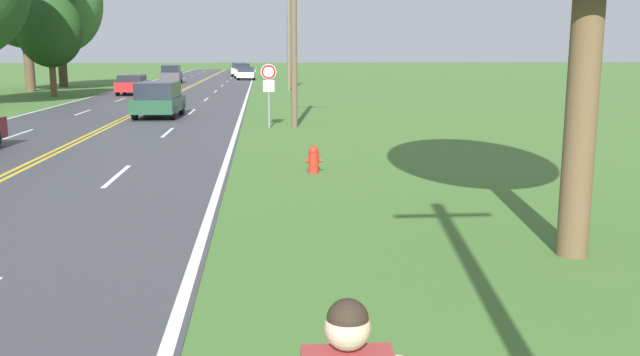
# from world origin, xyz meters

# --- Properties ---
(fire_hydrant) EXTENTS (0.41, 0.25, 0.68)m
(fire_hydrant) POSITION_xyz_m (7.41, 16.53, 0.35)
(fire_hydrant) COLOR red
(fire_hydrant) RESTS_ON ground
(traffic_sign) EXTENTS (0.60, 0.10, 2.49)m
(traffic_sign) POSITION_xyz_m (6.44, 26.76, 1.88)
(traffic_sign) COLOR gray
(traffic_sign) RESTS_ON ground
(utility_pole_midground) EXTENTS (1.80, 0.24, 7.45)m
(utility_pole_midground) POSITION_xyz_m (7.45, 26.88, 3.88)
(utility_pole_midground) COLOR brown
(utility_pole_midground) RESTS_ON ground
(utility_pole_far) EXTENTS (1.80, 0.24, 9.18)m
(utility_pole_far) POSITION_xyz_m (8.32, 53.78, 4.75)
(utility_pole_far) COLOR brown
(utility_pole_far) RESTS_ON ground
(tree_mid_treeline) EXTENTS (7.28, 7.28, 11.22)m
(tree_mid_treeline) POSITION_xyz_m (-10.82, 60.52, 7.01)
(tree_mid_treeline) COLOR #473828
(tree_mid_treeline) RESTS_ON ground
(tree_far_back) EXTENTS (4.23, 4.23, 6.81)m
(tree_far_back) POSITION_xyz_m (-7.73, 47.19, 4.36)
(tree_far_back) COLOR brown
(tree_far_back) RESTS_ON ground
(car_dark_green_hatchback_approaching) EXTENTS (2.02, 4.12, 1.61)m
(car_dark_green_hatchback_approaching) POSITION_xyz_m (1.46, 31.69, 0.85)
(car_dark_green_hatchback_approaching) COLOR black
(car_dark_green_hatchback_approaching) RESTS_ON ground
(car_red_hatchback_mid_near) EXTENTS (1.81, 3.85, 1.39)m
(car_red_hatchback_mid_near) POSITION_xyz_m (-2.88, 48.95, 0.75)
(car_red_hatchback_mid_near) COLOR black
(car_red_hatchback_mid_near) RESTS_ON ground
(car_dark_grey_suv_mid_far) EXTENTS (1.98, 4.35, 1.73)m
(car_dark_grey_suv_mid_far) POSITION_xyz_m (-2.48, 66.89, 0.92)
(car_dark_grey_suv_mid_far) COLOR black
(car_dark_grey_suv_mid_far) RESTS_ON ground
(car_white_hatchback_receding) EXTENTS (1.94, 3.60, 1.43)m
(car_white_hatchback_receding) POSITION_xyz_m (4.51, 74.29, 0.77)
(car_white_hatchback_receding) COLOR black
(car_white_hatchback_receding) RESTS_ON ground
(car_silver_suv_distant) EXTENTS (2.10, 4.72, 1.69)m
(car_silver_suv_distant) POSITION_xyz_m (3.99, 79.96, 0.90)
(car_silver_suv_distant) COLOR black
(car_silver_suv_distant) RESTS_ON ground
(car_champagne_suv_horizon) EXTENTS (2.02, 4.76, 1.68)m
(car_champagne_suv_horizon) POSITION_xyz_m (3.43, 86.07, 0.91)
(car_champagne_suv_horizon) COLOR black
(car_champagne_suv_horizon) RESTS_ON ground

